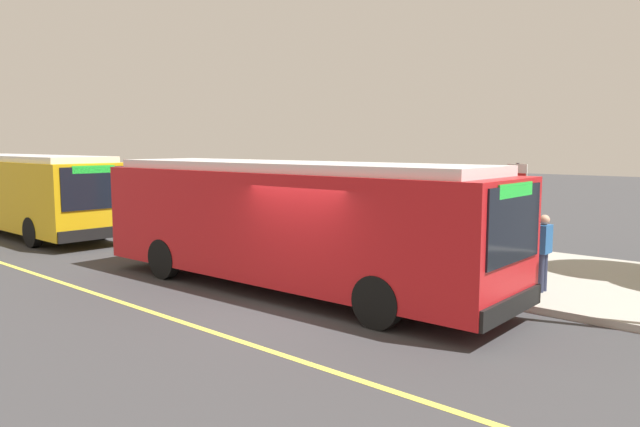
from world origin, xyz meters
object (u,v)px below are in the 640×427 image
object	(u,v)px
transit_bus_second	(27,191)
waiting_bench	(454,244)
route_sign_post	(516,209)
pedestrian_commuter	(543,248)
transit_bus_main	(289,220)

from	to	relation	value
transit_bus_second	waiting_bench	world-z (taller)	transit_bus_second
route_sign_post	pedestrian_commuter	bearing A→B (deg)	31.31
transit_bus_second	pedestrian_commuter	world-z (taller)	transit_bus_second
pedestrian_commuter	transit_bus_second	bearing A→B (deg)	-169.51
transit_bus_second	route_sign_post	distance (m)	17.98
waiting_bench	transit_bus_main	bearing A→B (deg)	-107.33
transit_bus_second	route_sign_post	world-z (taller)	same
transit_bus_main	pedestrian_commuter	distance (m)	5.63
transit_bus_second	waiting_bench	bearing A→B (deg)	18.85
transit_bus_second	waiting_bench	distance (m)	15.96
waiting_bench	pedestrian_commuter	bearing A→B (deg)	-29.33
waiting_bench	transit_bus_second	bearing A→B (deg)	-161.15
route_sign_post	pedestrian_commuter	xyz separation A→B (m)	(0.51, 0.31, -0.84)
transit_bus_second	pedestrian_commuter	xyz separation A→B (m)	(18.23, 3.37, -0.50)
transit_bus_second	pedestrian_commuter	distance (m)	18.54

